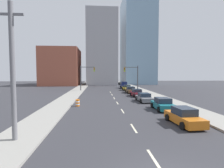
{
  "coord_description": "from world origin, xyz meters",
  "views": [
    {
      "loc": [
        -2.92,
        -6.76,
        4.54
      ],
      "look_at": [
        0.15,
        32.19,
        2.2
      ],
      "focal_mm": 28.0,
      "sensor_mm": 36.0,
      "label": 1
    }
  ],
  "objects": [
    {
      "name": "traffic_signal_right",
      "position": [
        6.57,
        39.16,
        4.23
      ],
      "size": [
        3.83,
        0.35,
        6.62
      ],
      "color": "#38383D",
      "rests_on": "ground"
    },
    {
      "name": "lane_stripe_at_2m",
      "position": [
        0.0,
        2.0,
        0.0
      ],
      "size": [
        0.16,
        2.4,
        0.01
      ],
      "primitive_type": "cube",
      "color": "beige",
      "rests_on": "ground"
    },
    {
      "name": "sedan_maroon",
      "position": [
        4.72,
        27.34,
        0.66
      ],
      "size": [
        2.25,
        4.68,
        1.46
      ],
      "rotation": [
        0.0,
        0.0,
        0.06
      ],
      "color": "maroon",
      "rests_on": "ground"
    },
    {
      "name": "traffic_signal_left",
      "position": [
        -6.49,
        39.16,
        4.23
      ],
      "size": [
        3.83,
        0.35,
        6.62
      ],
      "color": "#38383D",
      "rests_on": "ground"
    },
    {
      "name": "sedan_brown",
      "position": [
        4.64,
        33.48,
        0.68
      ],
      "size": [
        2.17,
        4.71,
        1.48
      ],
      "rotation": [
        0.0,
        0.0,
        0.0
      ],
      "color": "brown",
      "rests_on": "ground"
    },
    {
      "name": "sidewalk_left",
      "position": [
        -8.4,
        46.25,
        0.09
      ],
      "size": [
        3.43,
        92.5,
        0.18
      ],
      "color": "gray",
      "rests_on": "ground"
    },
    {
      "name": "lane_stripe_at_7m",
      "position": [
        0.0,
        7.33,
        0.0
      ],
      "size": [
        0.16,
        2.4,
        0.01
      ],
      "primitive_type": "cube",
      "color": "beige",
      "rests_on": "ground"
    },
    {
      "name": "building_glass_right",
      "position": [
        14.62,
        72.07,
        18.98
      ],
      "size": [
        13.0,
        20.0,
        37.96
      ],
      "color": "#7A9EB7",
      "rests_on": "ground"
    },
    {
      "name": "lane_stripe_at_14m",
      "position": [
        0.0,
        13.99,
        0.0
      ],
      "size": [
        0.16,
        2.4,
        0.01
      ],
      "primitive_type": "cube",
      "color": "beige",
      "rests_on": "ground"
    },
    {
      "name": "building_office_center",
      "position": [
        -1.43,
        68.07,
        14.52
      ],
      "size": [
        12.0,
        20.0,
        29.04
      ],
      "color": "#99999E",
      "rests_on": "ground"
    },
    {
      "name": "sidewalk_right",
      "position": [
        8.4,
        46.25,
        0.09
      ],
      "size": [
        3.43,
        92.5,
        0.18
      ],
      "color": "gray",
      "rests_on": "ground"
    },
    {
      "name": "building_brick_left",
      "position": [
        -17.43,
        64.07,
        7.11
      ],
      "size": [
        14.0,
        16.0,
        14.22
      ],
      "color": "#9E513D",
      "rests_on": "ground"
    },
    {
      "name": "sedan_orange",
      "position": [
        4.67,
        8.03,
        0.69
      ],
      "size": [
        2.18,
        4.53,
        1.54
      ],
      "rotation": [
        0.0,
        0.0,
        0.05
      ],
      "color": "orange",
      "rests_on": "ground"
    },
    {
      "name": "sedan_teal",
      "position": [
        5.13,
        14.32,
        0.7
      ],
      "size": [
        2.22,
        4.33,
        1.52
      ],
      "rotation": [
        0.0,
        0.0,
        -0.01
      ],
      "color": "#196B75",
      "rests_on": "ground"
    },
    {
      "name": "pickup_truck_navy",
      "position": [
        5.11,
        46.38,
        0.81
      ],
      "size": [
        2.33,
        5.39,
        1.99
      ],
      "rotation": [
        0.0,
        0.0,
        0.03
      ],
      "color": "#141E47",
      "rests_on": "ground"
    },
    {
      "name": "lane_stripe_at_25m",
      "position": [
        0.0,
        25.15,
        0.0
      ],
      "size": [
        0.16,
        2.4,
        0.01
      ],
      "primitive_type": "cube",
      "color": "beige",
      "rests_on": "ground"
    },
    {
      "name": "traffic_barrel",
      "position": [
        -5.81,
        17.6,
        0.47
      ],
      "size": [
        0.56,
        0.56,
        0.95
      ],
      "color": "orange",
      "rests_on": "ground"
    },
    {
      "name": "lane_stripe_at_20m",
      "position": [
        0.0,
        19.79,
        0.0
      ],
      "size": [
        0.16,
        2.4,
        0.01
      ],
      "primitive_type": "cube",
      "color": "beige",
      "rests_on": "ground"
    },
    {
      "name": "sedan_gray",
      "position": [
        4.51,
        20.9,
        0.64
      ],
      "size": [
        2.24,
        4.81,
        1.37
      ],
      "rotation": [
        0.0,
        0.0,
        0.03
      ],
      "color": "slate",
      "rests_on": "ground"
    },
    {
      "name": "utility_pole_left_near",
      "position": [
        -8.44,
        5.01,
        4.67
      ],
      "size": [
        1.6,
        0.32,
        9.1
      ],
      "color": "slate",
      "rests_on": "ground"
    },
    {
      "name": "lane_stripe_at_36m",
      "position": [
        0.0,
        35.55,
        0.0
      ],
      "size": [
        0.16,
        2.4,
        0.01
      ],
      "primitive_type": "cube",
      "color": "beige",
      "rests_on": "ground"
    },
    {
      "name": "sedan_yellow",
      "position": [
        4.79,
        39.78,
        0.66
      ],
      "size": [
        2.2,
        4.66,
        1.44
      ],
      "rotation": [
        0.0,
        0.0,
        0.03
      ],
      "color": "gold",
      "rests_on": "ground"
    },
    {
      "name": "lane_stripe_at_30m",
      "position": [
        0.0,
        30.42,
        0.0
      ],
      "size": [
        0.16,
        2.4,
        0.01
      ],
      "primitive_type": "cube",
      "color": "beige",
      "rests_on": "ground"
    }
  ]
}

